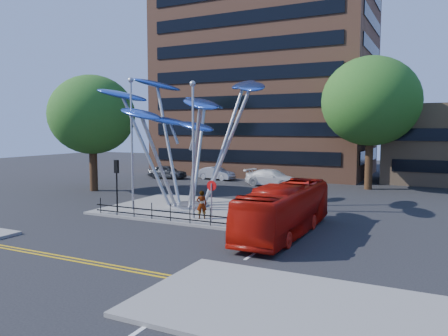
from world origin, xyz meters
The scene contains 19 objects.
ground centered at (0.00, 0.00, 0.00)m, with size 120.00×120.00×0.00m, color black.
traffic_island centered at (-1.00, 6.00, 0.07)m, with size 12.00×9.00×0.15m, color slate.
pavement_right centered at (11.00, -7.00, 0.07)m, with size 12.00×6.00×0.15m, color slate.
double_yellow_near centered at (0.00, -6.00, 0.01)m, with size 40.00×0.12×0.01m, color gold.
double_yellow_far centered at (0.00, -6.30, 0.01)m, with size 40.00×0.12×0.01m, color gold.
brick_tower centered at (-6.00, 32.00, 15.00)m, with size 25.00×15.00×30.00m, color brown.
tree_right centered at (8.00, 22.00, 8.04)m, with size 8.80×8.80×12.11m.
tree_left centered at (-14.00, 10.00, 6.79)m, with size 7.60×7.60×10.32m.
leaf_sculpture centered at (-2.07, 6.68, 6.87)m, with size 12.72×9.54×9.51m.
street_lamp_left centered at (-4.50, 3.50, 5.36)m, with size 0.36×0.36×8.80m.
street_lamp_right centered at (0.50, 3.00, 5.09)m, with size 0.36×0.36×8.30m.
traffic_light_island centered at (-5.00, 2.50, 2.61)m, with size 0.28×0.18×3.42m.
no_entry_sign_island centered at (2.00, 2.52, 1.82)m, with size 0.60×0.10×2.45m.
pedestrian_railing_front centered at (-1.00, 1.70, 0.55)m, with size 10.00×0.06×1.00m.
red_bus centered at (6.60, 2.14, 1.34)m, with size 2.25×9.61×2.68m, color #A01007.
pedestrian centered at (1.00, 3.11, 1.01)m, with size 0.63×0.41×1.73m, color gray.
parked_car_left centered at (-13.41, 20.93, 0.75)m, with size 1.78×4.42×1.51m, color #3A3D41.
parked_car_mid centered at (-8.01, 22.38, 0.69)m, with size 1.47×4.21×1.39m, color #B7B9C0.
parked_car_right centered at (-0.62, 20.01, 0.81)m, with size 2.26×5.56×1.61m, color silver.
Camera 1 is at (13.84, -19.68, 5.66)m, focal length 35.00 mm.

